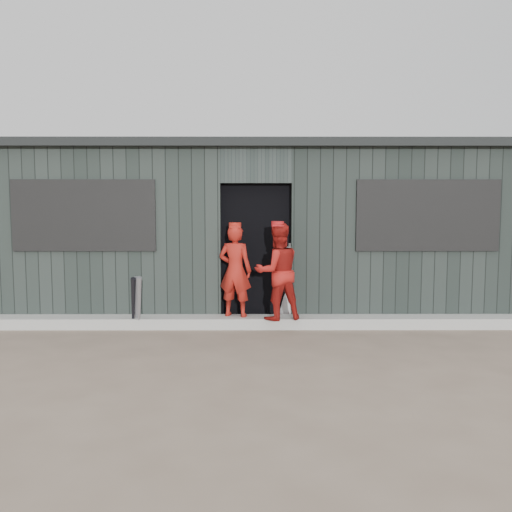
{
  "coord_description": "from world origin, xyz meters",
  "views": [
    {
      "loc": [
        -0.02,
        -5.97,
        1.77
      ],
      "look_at": [
        0.0,
        1.8,
        1.0
      ],
      "focal_mm": 40.0,
      "sensor_mm": 36.0,
      "label": 1
    }
  ],
  "objects_px": {
    "player_red_right": "(278,272)",
    "player_red_left": "(235,271)",
    "bat_left": "(139,303)",
    "bat_mid": "(136,303)",
    "bat_right": "(133,303)",
    "player_grey_back": "(293,283)",
    "dugout": "(256,229)"
  },
  "relations": [
    {
      "from": "dugout",
      "to": "player_red_left",
      "type": "bearing_deg",
      "value": -99.97
    },
    {
      "from": "player_red_left",
      "to": "player_red_right",
      "type": "height_order",
      "value": "player_red_right"
    },
    {
      "from": "bat_mid",
      "to": "player_grey_back",
      "type": "bearing_deg",
      "value": 13.23
    },
    {
      "from": "bat_right",
      "to": "dugout",
      "type": "relative_size",
      "value": 0.09
    },
    {
      "from": "bat_mid",
      "to": "dugout",
      "type": "bearing_deg",
      "value": 48.13
    },
    {
      "from": "player_grey_back",
      "to": "dugout",
      "type": "xyz_separation_m",
      "value": [
        -0.54,
        1.31,
        0.72
      ]
    },
    {
      "from": "bat_right",
      "to": "player_red_right",
      "type": "bearing_deg",
      "value": 0.58
    },
    {
      "from": "player_red_left",
      "to": "player_red_right",
      "type": "xyz_separation_m",
      "value": [
        0.58,
        -0.22,
        0.01
      ]
    },
    {
      "from": "player_red_right",
      "to": "dugout",
      "type": "distance_m",
      "value": 1.95
    },
    {
      "from": "player_red_right",
      "to": "player_red_left",
      "type": "bearing_deg",
      "value": -38.72
    },
    {
      "from": "bat_mid",
      "to": "player_grey_back",
      "type": "distance_m",
      "value": 2.24
    },
    {
      "from": "player_red_left",
      "to": "dugout",
      "type": "height_order",
      "value": "dugout"
    },
    {
      "from": "bat_left",
      "to": "player_red_right",
      "type": "xyz_separation_m",
      "value": [
        1.86,
        0.07,
        0.42
      ]
    },
    {
      "from": "bat_left",
      "to": "dugout",
      "type": "relative_size",
      "value": 0.09
    },
    {
      "from": "player_red_left",
      "to": "bat_right",
      "type": "bearing_deg",
      "value": 26.88
    },
    {
      "from": "bat_left",
      "to": "player_red_left",
      "type": "distance_m",
      "value": 1.38
    },
    {
      "from": "bat_left",
      "to": "player_red_left",
      "type": "relative_size",
      "value": 0.62
    },
    {
      "from": "bat_left",
      "to": "player_grey_back",
      "type": "relative_size",
      "value": 0.7
    },
    {
      "from": "player_red_right",
      "to": "dugout",
      "type": "relative_size",
      "value": 0.16
    },
    {
      "from": "bat_right",
      "to": "bat_mid",
      "type": "bearing_deg",
      "value": 65.36
    },
    {
      "from": "bat_left",
      "to": "dugout",
      "type": "distance_m",
      "value": 2.65
    },
    {
      "from": "bat_left",
      "to": "player_red_left",
      "type": "xyz_separation_m",
      "value": [
        1.28,
        0.29,
        0.41
      ]
    },
    {
      "from": "bat_right",
      "to": "player_red_right",
      "type": "xyz_separation_m",
      "value": [
        1.95,
        0.02,
        0.43
      ]
    },
    {
      "from": "player_grey_back",
      "to": "dugout",
      "type": "distance_m",
      "value": 1.59
    },
    {
      "from": "bat_mid",
      "to": "bat_right",
      "type": "xyz_separation_m",
      "value": [
        -0.03,
        -0.06,
        0.0
      ]
    },
    {
      "from": "bat_mid",
      "to": "player_grey_back",
      "type": "xyz_separation_m",
      "value": [
        2.17,
        0.51,
        0.19
      ]
    },
    {
      "from": "player_grey_back",
      "to": "player_red_left",
      "type": "bearing_deg",
      "value": 37.37
    },
    {
      "from": "player_red_right",
      "to": "player_grey_back",
      "type": "height_order",
      "value": "player_red_right"
    },
    {
      "from": "bat_left",
      "to": "bat_mid",
      "type": "height_order",
      "value": "bat_left"
    },
    {
      "from": "bat_left",
      "to": "player_red_right",
      "type": "height_order",
      "value": "player_red_right"
    },
    {
      "from": "player_red_left",
      "to": "player_grey_back",
      "type": "height_order",
      "value": "player_red_left"
    },
    {
      "from": "player_red_left",
      "to": "dugout",
      "type": "relative_size",
      "value": 0.15
    }
  ]
}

